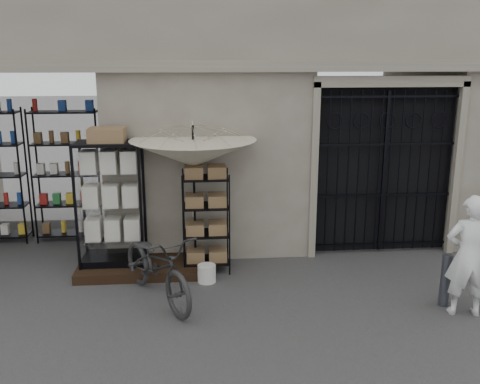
{
  "coord_description": "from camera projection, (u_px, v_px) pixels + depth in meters",
  "views": [
    {
      "loc": [
        -1.48,
        -6.63,
        3.44
      ],
      "look_at": [
        -0.8,
        1.4,
        1.35
      ],
      "focal_mm": 40.0,
      "sensor_mm": 36.0,
      "label": 1
    }
  ],
  "objects": [
    {
      "name": "ground",
      "position": [
        306.0,
        311.0,
        7.38
      ],
      "size": [
        80.0,
        80.0,
        0.0
      ],
      "primitive_type": "plane",
      "color": "black",
      "rests_on": "ground"
    },
    {
      "name": "shop_recess",
      "position": [
        22.0,
        168.0,
        9.33
      ],
      "size": [
        3.0,
        1.7,
        3.0
      ],
      "primitive_type": "cube",
      "color": "black",
      "rests_on": "ground"
    },
    {
      "name": "shop_shelving",
      "position": [
        29.0,
        176.0,
        9.87
      ],
      "size": [
        2.7,
        0.5,
        2.5
      ],
      "primitive_type": "cube",
      "color": "black",
      "rests_on": "ground"
    },
    {
      "name": "iron_gate",
      "position": [
        381.0,
        168.0,
        9.34
      ],
      "size": [
        2.5,
        0.21,
        3.0
      ],
      "color": "black",
      "rests_on": "ground"
    },
    {
      "name": "step_platform",
      "position": [
        141.0,
        268.0,
        8.65
      ],
      "size": [
        2.0,
        0.9,
        0.15
      ],
      "primitive_type": "cube",
      "color": "black",
      "rests_on": "ground"
    },
    {
      "name": "display_cabinet",
      "position": [
        111.0,
        210.0,
        8.5
      ],
      "size": [
        1.02,
        0.67,
        2.14
      ],
      "rotation": [
        0.0,
        0.0,
        -0.06
      ],
      "color": "black",
      "rests_on": "step_platform"
    },
    {
      "name": "wire_rack",
      "position": [
        206.0,
        223.0,
        8.59
      ],
      "size": [
        0.76,
        0.58,
        1.65
      ],
      "rotation": [
        0.0,
        0.0,
        -0.09
      ],
      "color": "black",
      "rests_on": "ground"
    },
    {
      "name": "market_umbrella",
      "position": [
        193.0,
        146.0,
        8.36
      ],
      "size": [
        1.97,
        2.0,
        2.84
      ],
      "rotation": [
        0.0,
        0.0,
        0.15
      ],
      "color": "black",
      "rests_on": "ground"
    },
    {
      "name": "white_bucket",
      "position": [
        207.0,
        273.0,
        8.28
      ],
      "size": [
        0.38,
        0.38,
        0.27
      ],
      "primitive_type": "cylinder",
      "rotation": [
        0.0,
        0.0,
        0.43
      ],
      "color": "silver",
      "rests_on": "ground"
    },
    {
      "name": "bicycle",
      "position": [
        159.0,
        299.0,
        7.71
      ],
      "size": [
        1.12,
        1.25,
        1.99
      ],
      "primitive_type": "imported",
      "rotation": [
        0.0,
        0.0,
        0.51
      ],
      "color": "black",
      "rests_on": "ground"
    },
    {
      "name": "steel_bollard",
      "position": [
        445.0,
        280.0,
        7.44
      ],
      "size": [
        0.15,
        0.15,
        0.75
      ],
      "primitive_type": "cylinder",
      "rotation": [
        0.0,
        0.0,
        -0.08
      ],
      "color": "#494E56",
      "rests_on": "ground"
    },
    {
      "name": "shopkeeper",
      "position": [
        462.0,
        313.0,
        7.31
      ],
      "size": [
        0.82,
        1.74,
        0.4
      ],
      "primitive_type": "imported",
      "rotation": [
        0.0,
        0.0,
        3.01
      ],
      "color": "silver",
      "rests_on": "ground"
    }
  ]
}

